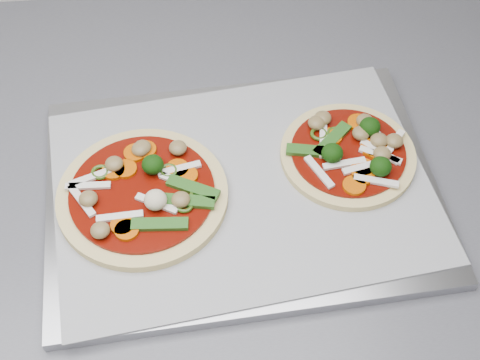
{
  "coord_description": "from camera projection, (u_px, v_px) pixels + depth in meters",
  "views": [
    {
      "loc": [
        -0.26,
        0.79,
        1.49
      ],
      "look_at": [
        -0.22,
        1.23,
        0.93
      ],
      "focal_mm": 50.0,
      "sensor_mm": 36.0,
      "label": 1
    }
  ],
  "objects": [
    {
      "name": "baking_tray",
      "position": [
        242.0,
        189.0,
        0.73
      ],
      "size": [
        0.44,
        0.34,
        0.01
      ],
      "primitive_type": "cube",
      "rotation": [
        0.0,
        0.0,
        0.06
      ],
      "color": "#99999F",
      "rests_on": "countertop"
    },
    {
      "name": "parchment",
      "position": [
        242.0,
        185.0,
        0.73
      ],
      "size": [
        0.44,
        0.34,
        0.0
      ],
      "primitive_type": "cube",
      "rotation": [
        0.0,
        0.0,
        0.12
      ],
      "color": "#97979C",
      "rests_on": "baking_tray"
    },
    {
      "name": "pizza_left",
      "position": [
        143.0,
        192.0,
        0.71
      ],
      "size": [
        0.22,
        0.22,
        0.03
      ],
      "rotation": [
        0.0,
        0.0,
        0.26
      ],
      "color": "#D6BF76",
      "rests_on": "parchment"
    },
    {
      "name": "base_cabinet",
      "position": [
        359.0,
        313.0,
        1.17
      ],
      "size": [
        3.6,
        0.6,
        0.86
      ],
      "primitive_type": "cube",
      "color": "silver",
      "rests_on": "ground"
    },
    {
      "name": "pizza_right",
      "position": [
        351.0,
        151.0,
        0.75
      ],
      "size": [
        0.17,
        0.17,
        0.03
      ],
      "rotation": [
        0.0,
        0.0,
        -0.15
      ],
      "color": "#D6BF76",
      "rests_on": "parchment"
    },
    {
      "name": "countertop",
      "position": [
        412.0,
        145.0,
        0.81
      ],
      "size": [
        3.6,
        0.6,
        0.04
      ],
      "primitive_type": "cube",
      "color": "#56565D",
      "rests_on": "base_cabinet"
    }
  ]
}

